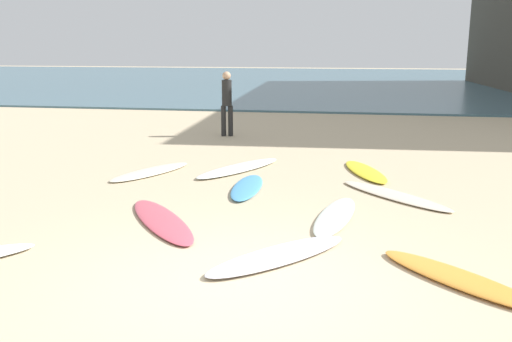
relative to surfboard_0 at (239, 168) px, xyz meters
The scene contains 12 objects.
ground_plane 5.71m from the surfboard_0, 78.24° to the right, with size 120.00×120.00×0.00m, color #C6B28E.
ocean_water 30.18m from the surfboard_0, 87.79° to the left, with size 120.00×40.00×0.08m, color #426675.
surfboard_0 is the anchor object (origin of this frame).
surfboard_1 1.82m from the surfboard_0, 160.75° to the right, with size 0.59×2.13×0.06m, color beige.
surfboard_2 1.60m from the surfboard_0, 73.25° to the right, with size 0.50×1.92×0.08m, color #4B9AD3.
surfboard_4 3.66m from the surfboard_0, 54.98° to the right, with size 0.48×2.11×0.07m, color silver.
surfboard_5 6.20m from the surfboard_0, 55.38° to the right, with size 0.50×2.07×0.08m, color #F49936.
surfboard_6 3.67m from the surfboard_0, 96.60° to the right, with size 0.55×2.40×0.07m, color #D74F60.
surfboard_7 2.61m from the surfboard_0, ahead, with size 0.53×2.10×0.07m, color yellow.
surfboard_8 4.98m from the surfboard_0, 72.84° to the right, with size 0.56×2.15×0.09m, color silver.
surfboard_9 3.46m from the surfboard_0, 27.78° to the right, with size 0.51×2.42×0.06m, color beige.
beachgoer_near 4.58m from the surfboard_0, 105.99° to the left, with size 0.34×0.34×1.83m.
Camera 1 is at (1.12, -5.50, 2.56)m, focal length 38.86 mm.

